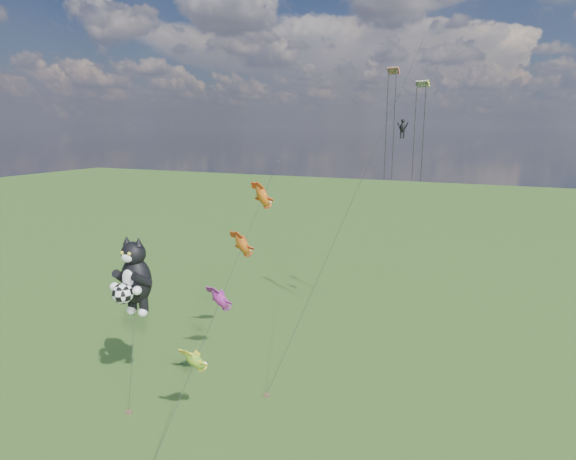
% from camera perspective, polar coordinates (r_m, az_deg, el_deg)
% --- Properties ---
extents(ground, '(300.00, 300.00, 0.00)m').
position_cam_1_polar(ground, '(41.97, -21.63, -15.92)').
color(ground, '#1C3F0F').
extents(cat_kite_rig, '(2.82, 4.24, 11.73)m').
position_cam_1_polar(cat_kite_rig, '(35.46, -17.83, -5.30)').
color(cat_kite_rig, brown).
rests_on(cat_kite_rig, ground).
extents(fish_windsock_rig, '(1.23, 15.96, 16.63)m').
position_cam_1_polar(fish_windsock_rig, '(33.40, -6.68, -5.06)').
color(fish_windsock_rig, brown).
rests_on(fish_windsock_rig, ground).
extents(parafoil_rig, '(8.23, 16.05, 26.61)m').
position_cam_1_polar(parafoil_rig, '(42.38, 13.19, 11.99)').
color(parafoil_rig, brown).
rests_on(parafoil_rig, ground).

